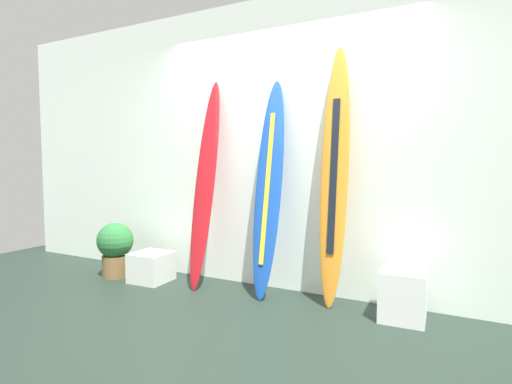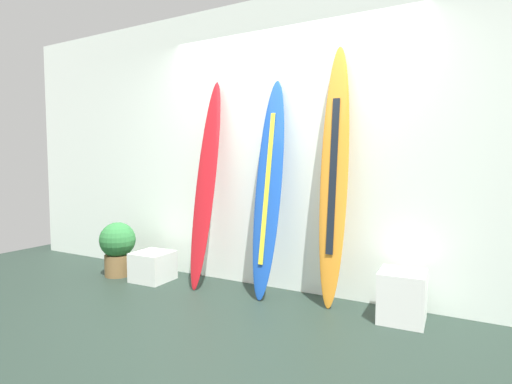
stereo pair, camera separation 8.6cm
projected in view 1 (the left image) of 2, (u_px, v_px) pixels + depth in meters
ground at (215, 338)px, 2.87m from camera, size 8.00×8.00×0.04m
wall_back at (288, 145)px, 3.92m from camera, size 7.20×0.20×2.80m
surfboard_crimson at (205, 186)px, 3.96m from camera, size 0.24×0.46×2.05m
surfboard_cobalt at (269, 189)px, 3.67m from camera, size 0.26×0.43×2.00m
surfboard_sunset at (334, 178)px, 3.43m from camera, size 0.25×0.33×2.23m
display_block_left at (151, 267)px, 4.18m from camera, size 0.38×0.38×0.30m
display_block_center at (403, 295)px, 3.14m from camera, size 0.36×0.36×0.39m
potted_plant at (115, 247)px, 4.34m from camera, size 0.38×0.38×0.58m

